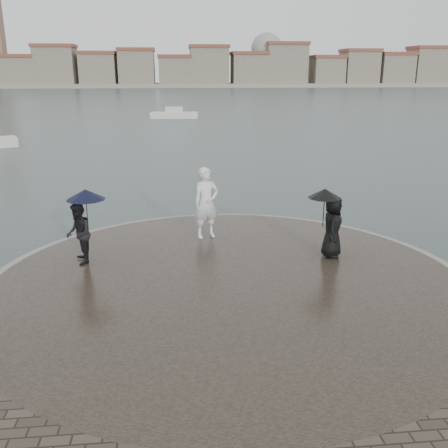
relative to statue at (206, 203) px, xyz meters
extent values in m
plane|color=#2B3835|center=(0.33, -6.99, -1.47)|extent=(400.00, 400.00, 0.00)
cylinder|color=gray|center=(0.33, -3.49, -1.31)|extent=(12.50, 12.50, 0.32)
cylinder|color=#2D261E|center=(0.33, -3.49, -1.29)|extent=(11.90, 11.90, 0.36)
imported|color=white|center=(0.00, 0.00, 0.00)|extent=(0.94, 0.77, 2.23)
imported|color=black|center=(-3.59, -1.87, -0.27)|extent=(0.81, 0.94, 1.68)
cylinder|color=black|center=(-3.34, -1.77, 0.24)|extent=(0.02, 0.02, 0.90)
cone|color=black|center=(-3.34, -1.77, 0.79)|extent=(1.05, 1.05, 0.28)
imported|color=black|center=(3.40, -2.07, -0.24)|extent=(0.80, 0.99, 1.74)
cylinder|color=black|center=(3.15, -1.97, 0.19)|extent=(0.02, 0.02, 0.90)
cone|color=black|center=(3.15, -1.97, 0.71)|extent=(0.93, 0.93, 0.26)
cube|color=gray|center=(0.33, 156.01, -0.87)|extent=(260.00, 20.00, 1.20)
cube|color=gray|center=(-47.67, 153.01, 3.03)|extent=(10.00, 10.00, 9.00)
cube|color=brown|center=(-47.67, 153.01, 8.03)|extent=(10.60, 10.60, 1.00)
cube|color=gray|center=(-36.67, 153.01, 4.53)|extent=(12.00, 10.00, 12.00)
cube|color=brown|center=(-36.67, 153.01, 11.03)|extent=(12.60, 10.60, 1.00)
cube|color=gray|center=(-23.67, 153.01, 3.53)|extent=(11.00, 10.00, 10.00)
cube|color=brown|center=(-23.67, 153.01, 9.03)|extent=(11.60, 10.60, 1.00)
cube|color=gray|center=(-11.67, 153.01, 4.03)|extent=(11.00, 10.00, 11.00)
cube|color=brown|center=(-11.67, 153.01, 10.03)|extent=(11.60, 10.60, 1.00)
cube|color=gray|center=(0.33, 153.01, 3.03)|extent=(10.00, 10.00, 9.00)
cube|color=brown|center=(0.33, 153.01, 8.03)|extent=(10.60, 10.60, 1.00)
cube|color=gray|center=(11.33, 153.01, 4.53)|extent=(12.00, 10.00, 12.00)
cube|color=brown|center=(11.33, 153.01, 11.03)|extent=(12.60, 10.60, 1.00)
cube|color=gray|center=(24.33, 153.01, 3.53)|extent=(11.00, 10.00, 10.00)
cube|color=brown|center=(24.33, 153.01, 9.03)|extent=(11.60, 10.60, 1.00)
cube|color=gray|center=(36.33, 153.01, 5.03)|extent=(13.00, 10.00, 13.00)
cube|color=brown|center=(36.33, 153.01, 12.03)|extent=(13.60, 10.60, 1.00)
cube|color=gray|center=(50.33, 153.01, 3.03)|extent=(10.00, 10.00, 9.00)
cube|color=brown|center=(50.33, 153.01, 8.03)|extent=(10.60, 10.60, 1.00)
cube|color=gray|center=(61.33, 153.01, 4.03)|extent=(11.00, 10.00, 11.00)
cube|color=brown|center=(61.33, 153.01, 10.03)|extent=(11.60, 10.60, 1.00)
cube|color=gray|center=(73.33, 153.01, 3.53)|extent=(11.00, 10.00, 10.00)
cube|color=brown|center=(73.33, 153.01, 9.03)|extent=(11.60, 10.60, 1.00)
cube|color=gray|center=(85.33, 153.01, 4.53)|extent=(12.00, 10.00, 12.00)
cube|color=brown|center=(85.33, 153.01, 11.03)|extent=(12.60, 10.60, 1.00)
sphere|color=gray|center=(30.33, 155.01, 10.53)|extent=(10.00, 10.00, 10.00)
cube|color=beige|center=(-0.73, 44.76, -1.22)|extent=(5.61, 2.01, 0.90)
cube|color=beige|center=(-0.73, 44.76, -0.62)|extent=(2.09, 1.35, 0.90)
camera|label=1|loc=(-0.98, -14.98, 3.96)|focal=40.00mm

